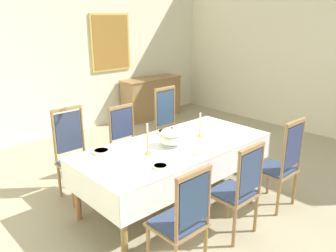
# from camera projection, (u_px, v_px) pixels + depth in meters

# --- Properties ---
(ground) EXTENTS (7.56, 6.72, 0.04)m
(ground) POSITION_uv_depth(u_px,v_px,m) (177.00, 202.00, 4.32)
(ground) COLOR tan
(back_wall) EXTENTS (7.56, 0.08, 3.42)m
(back_wall) POSITION_uv_depth(u_px,v_px,m) (47.00, 46.00, 6.16)
(back_wall) COLOR silver
(back_wall) RESTS_ON ground
(right_wall) EXTENTS (0.08, 6.72, 3.42)m
(right_wall) POSITION_uv_depth(u_px,v_px,m) (327.00, 45.00, 6.26)
(right_wall) COLOR silver
(right_wall) RESTS_ON ground
(dining_table) EXTENTS (2.41, 1.09, 0.75)m
(dining_table) POSITION_uv_depth(u_px,v_px,m) (175.00, 150.00, 4.14)
(dining_table) COLOR olive
(dining_table) RESTS_ON ground
(tablecloth) EXTENTS (2.43, 1.11, 0.34)m
(tablecloth) POSITION_uv_depth(u_px,v_px,m) (175.00, 151.00, 4.14)
(tablecloth) COLOR white
(tablecloth) RESTS_ON dining_table
(chair_south_a) EXTENTS (0.44, 0.42, 1.04)m
(chair_south_a) POSITION_uv_depth(u_px,v_px,m) (182.00, 219.00, 2.98)
(chair_south_a) COLOR #96774B
(chair_south_a) RESTS_ON ground
(chair_north_a) EXTENTS (0.44, 0.42, 1.15)m
(chair_north_a) POSITION_uv_depth(u_px,v_px,m) (75.00, 154.00, 4.29)
(chair_north_a) COLOR olive
(chair_north_a) RESTS_ON ground
(chair_south_b) EXTENTS (0.44, 0.42, 1.04)m
(chair_south_b) POSITION_uv_depth(u_px,v_px,m) (238.00, 189.00, 3.50)
(chair_south_b) COLOR #966C4C
(chair_south_b) RESTS_ON ground
(chair_north_b) EXTENTS (0.44, 0.42, 1.04)m
(chair_north_b) POSITION_uv_depth(u_px,v_px,m) (128.00, 141.00, 4.83)
(chair_north_b) COLOR #8F6C4F
(chair_north_b) RESTS_ON ground
(chair_south_c) EXTENTS (0.44, 0.42, 1.12)m
(chair_south_c) POSITION_uv_depth(u_px,v_px,m) (281.00, 164.00, 4.03)
(chair_south_c) COLOR olive
(chair_south_c) RESTS_ON ground
(chair_north_c) EXTENTS (0.44, 0.42, 1.18)m
(chair_north_c) POSITION_uv_depth(u_px,v_px,m) (170.00, 126.00, 5.36)
(chair_north_c) COLOR #986C4A
(chair_north_c) RESTS_ON ground
(soup_tureen) EXTENTS (0.30, 0.30, 0.24)m
(soup_tureen) POSITION_uv_depth(u_px,v_px,m) (172.00, 137.00, 4.04)
(soup_tureen) COLOR silver
(soup_tureen) RESTS_ON tablecloth
(candlestick_west) EXTENTS (0.07, 0.07, 0.36)m
(candlestick_west) POSITION_uv_depth(u_px,v_px,m) (148.00, 142.00, 3.79)
(candlestick_west) COLOR gold
(candlestick_west) RESTS_ON tablecloth
(candlestick_east) EXTENTS (0.07, 0.07, 0.31)m
(candlestick_east) POSITION_uv_depth(u_px,v_px,m) (200.00, 127.00, 4.36)
(candlestick_east) COLOR gold
(candlestick_east) RESTS_ON tablecloth
(bowl_near_left) EXTENTS (0.19, 0.19, 0.05)m
(bowl_near_left) POSITION_uv_depth(u_px,v_px,m) (164.00, 132.00, 4.47)
(bowl_near_left) COLOR silver
(bowl_near_left) RESTS_ON tablecloth
(bowl_near_right) EXTENTS (0.15, 0.15, 0.03)m
(bowl_near_right) POSITION_uv_depth(u_px,v_px,m) (200.00, 152.00, 3.83)
(bowl_near_right) COLOR silver
(bowl_near_right) RESTS_ON tablecloth
(bowl_far_left) EXTENTS (0.16, 0.16, 0.03)m
(bowl_far_left) POSITION_uv_depth(u_px,v_px,m) (160.00, 166.00, 3.47)
(bowl_far_left) COLOR silver
(bowl_far_left) RESTS_ON tablecloth
(bowl_far_right) EXTENTS (0.19, 0.19, 0.04)m
(bowl_far_right) POSITION_uv_depth(u_px,v_px,m) (101.00, 151.00, 3.86)
(bowl_far_right) COLOR silver
(bowl_far_right) RESTS_ON tablecloth
(spoon_primary) EXTENTS (0.05, 0.18, 0.01)m
(spoon_primary) POSITION_uv_depth(u_px,v_px,m) (170.00, 131.00, 4.58)
(spoon_primary) COLOR gold
(spoon_primary) RESTS_ON tablecloth
(spoon_secondary) EXTENTS (0.03, 0.18, 0.01)m
(spoon_secondary) POSITION_uv_depth(u_px,v_px,m) (205.00, 150.00, 3.93)
(spoon_secondary) COLOR gold
(spoon_secondary) RESTS_ON tablecloth
(sideboard) EXTENTS (1.44, 0.48, 0.90)m
(sideboard) POSITION_uv_depth(u_px,v_px,m) (151.00, 98.00, 7.74)
(sideboard) COLOR olive
(sideboard) RESTS_ON ground
(framed_painting) EXTENTS (0.92, 0.05, 1.14)m
(framed_painting) POSITION_uv_depth(u_px,v_px,m) (111.00, 42.00, 6.98)
(framed_painting) COLOR #D1B251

